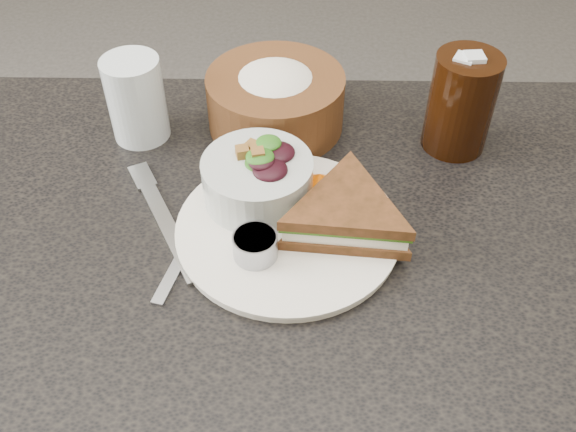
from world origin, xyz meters
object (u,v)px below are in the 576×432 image
(sandwich, at_px, (346,214))
(cola_glass, at_px, (462,99))
(dressing_ramekin, at_px, (255,246))
(bread_basket, at_px, (276,93))
(water_glass, at_px, (136,99))
(dining_table, at_px, (293,391))
(salad_bowl, at_px, (257,173))
(dinner_plate, at_px, (288,230))

(sandwich, bearing_deg, cola_glass, 53.69)
(sandwich, xyz_separation_m, dressing_ramekin, (-0.11, -0.05, -0.01))
(sandwich, relative_size, bread_basket, 0.92)
(water_glass, bearing_deg, dining_table, -42.13)
(sandwich, xyz_separation_m, salad_bowl, (-0.11, 0.05, 0.02))
(dinner_plate, xyz_separation_m, water_glass, (-0.22, 0.20, 0.06))
(bread_basket, distance_m, cola_glass, 0.26)
(dining_table, height_order, bread_basket, bread_basket)
(dressing_ramekin, height_order, water_glass, water_glass)
(dressing_ramekin, bearing_deg, cola_glass, 40.24)
(dressing_ramekin, xyz_separation_m, water_glass, (-0.18, 0.25, 0.03))
(sandwich, distance_m, water_glass, 0.35)
(dressing_ramekin, distance_m, cola_glass, 0.36)
(dinner_plate, bearing_deg, cola_glass, 37.87)
(bread_basket, bearing_deg, water_glass, -172.31)
(sandwich, distance_m, bread_basket, 0.25)
(dining_table, bearing_deg, dinner_plate, 143.47)
(salad_bowl, bearing_deg, water_glass, 140.73)
(sandwich, xyz_separation_m, bread_basket, (-0.09, 0.23, 0.02))
(sandwich, height_order, water_glass, water_glass)
(dressing_ramekin, bearing_deg, sandwich, 22.79)
(cola_glass, bearing_deg, dressing_ramekin, -139.76)
(dressing_ramekin, distance_m, bread_basket, 0.27)
(dining_table, relative_size, salad_bowl, 7.13)
(dressing_ramekin, xyz_separation_m, bread_basket, (0.02, 0.27, 0.03))
(dressing_ramekin, bearing_deg, dinner_plate, 51.91)
(dinner_plate, bearing_deg, sandwich, -2.01)
(sandwich, bearing_deg, dining_table, -171.36)
(sandwich, bearing_deg, water_glass, 150.42)
(dinner_plate, height_order, cola_glass, cola_glass)
(dining_table, bearing_deg, water_glass, 137.87)
(bread_basket, height_order, water_glass, water_glass)
(sandwich, relative_size, salad_bowl, 1.30)
(dinner_plate, distance_m, water_glass, 0.30)
(dining_table, distance_m, salad_bowl, 0.43)
(dinner_plate, height_order, dressing_ramekin, dressing_ramekin)
(dining_table, height_order, dressing_ramekin, dressing_ramekin)
(dinner_plate, bearing_deg, dressing_ramekin, -128.09)
(dressing_ramekin, bearing_deg, dining_table, 42.29)
(dining_table, xyz_separation_m, salad_bowl, (-0.05, 0.06, 0.43))
(dining_table, distance_m, dinner_plate, 0.38)
(sandwich, bearing_deg, bread_basket, 117.42)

